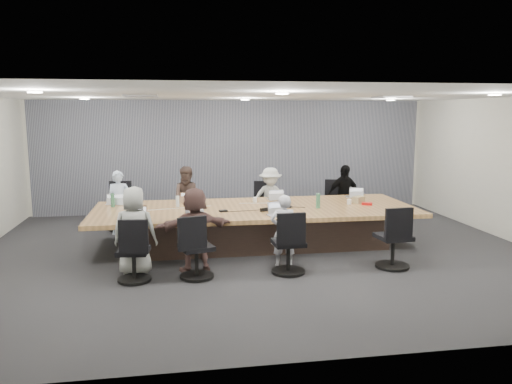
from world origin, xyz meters
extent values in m
cube|color=#2B2B2D|center=(0.00, 0.00, 0.00)|extent=(10.00, 8.00, 0.00)
cube|color=white|center=(0.00, 0.00, 2.80)|extent=(10.00, 8.00, 0.00)
cube|color=beige|center=(0.00, 4.00, 1.40)|extent=(10.00, 0.00, 2.80)
cube|color=beige|center=(0.00, -4.00, 1.40)|extent=(10.00, 0.00, 2.80)
cube|color=slate|center=(0.00, 3.92, 1.40)|extent=(9.80, 0.04, 2.80)
cube|color=#3E2D25|center=(0.00, 0.50, 0.33)|extent=(4.80, 1.40, 0.66)
cube|color=#AD7F49|center=(0.00, 0.50, 0.70)|extent=(6.00, 2.20, 0.08)
imported|color=silver|center=(-2.63, 1.85, 0.66)|extent=(0.50, 0.35, 1.32)
cube|color=#B2B2B7|center=(-2.63, 1.30, 0.75)|extent=(0.37, 0.28, 0.02)
imported|color=#463630|center=(-1.21, 1.85, 0.69)|extent=(0.73, 0.60, 1.39)
cube|color=#8C6647|center=(-1.21, 1.30, 0.75)|extent=(0.35, 0.25, 0.02)
imported|color=#ABAFAC|center=(0.55, 1.85, 0.67)|extent=(0.86, 0.50, 1.33)
cube|color=#B2B2B7|center=(0.55, 1.30, 0.75)|extent=(0.34, 0.25, 0.02)
imported|color=black|center=(2.21, 1.85, 0.68)|extent=(0.85, 0.48, 1.37)
cube|color=#B2B2B7|center=(2.21, 1.30, 0.75)|extent=(0.32, 0.25, 0.02)
imported|color=#9A9E99|center=(-2.12, -0.85, 0.70)|extent=(0.73, 0.52, 1.39)
cube|color=#8C6647|center=(-2.12, -0.30, 0.75)|extent=(0.31, 0.23, 0.02)
imported|color=brown|center=(-1.18, -0.85, 0.68)|extent=(1.32, 0.67, 1.36)
cube|color=#B2B2B7|center=(-1.18, -0.30, 0.75)|extent=(0.35, 0.26, 0.02)
imported|color=silver|center=(0.25, -0.85, 0.60)|extent=(0.47, 0.35, 1.20)
cube|color=#B2B2B7|center=(0.25, -0.30, 0.75)|extent=(0.36, 0.27, 0.02)
cylinder|color=#3C7B56|center=(-2.65, 0.98, 0.87)|extent=(0.08, 0.08, 0.26)
cylinder|color=#3C7B56|center=(1.15, 0.24, 0.88)|extent=(0.10, 0.10, 0.28)
cylinder|color=silver|center=(-1.44, 0.79, 0.85)|extent=(0.07, 0.07, 0.21)
cylinder|color=white|center=(0.08, 1.04, 0.79)|extent=(0.11, 0.11, 0.10)
cylinder|color=white|center=(1.86, 0.52, 0.79)|extent=(0.11, 0.11, 0.10)
cylinder|color=brown|center=(-2.24, 0.08, 0.80)|extent=(0.12, 0.12, 0.12)
cube|color=black|center=(-0.63, 0.20, 0.75)|extent=(0.16, 0.13, 0.03)
cube|color=black|center=(0.60, 0.38, 0.75)|extent=(0.17, 0.15, 0.03)
cube|color=black|center=(0.11, 0.10, 0.77)|extent=(0.18, 0.11, 0.07)
cube|color=tan|center=(2.10, 0.64, 0.80)|extent=(0.28, 0.26, 0.13)
cube|color=red|center=(2.18, 0.41, 0.76)|extent=(0.23, 0.20, 0.04)
camera|label=1|loc=(-1.48, -8.60, 2.53)|focal=35.00mm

